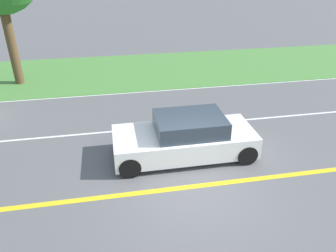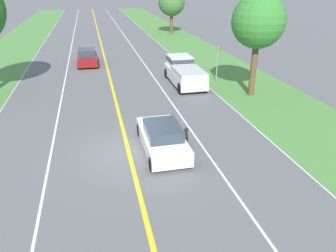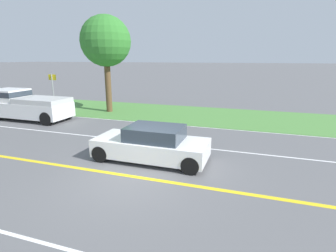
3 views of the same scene
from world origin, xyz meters
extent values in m
plane|color=#5B5B5E|center=(0.00, 0.00, 0.00)|extent=(400.00, 400.00, 0.00)
cube|color=yellow|center=(0.00, 0.00, 0.00)|extent=(0.18, 160.00, 0.01)
cube|color=white|center=(7.00, 0.00, 0.00)|extent=(0.14, 160.00, 0.01)
cube|color=white|center=(3.50, 0.00, 0.00)|extent=(0.10, 160.00, 0.01)
cube|color=white|center=(-3.50, 0.00, 0.00)|extent=(0.10, 160.00, 0.01)
cube|color=#4C843D|center=(10.00, 0.00, 0.01)|extent=(6.00, 160.00, 0.03)
cube|color=white|center=(1.57, -0.04, 0.50)|extent=(1.76, 4.27, 0.66)
cube|color=#2D3842|center=(1.57, -0.21, 1.08)|extent=(1.52, 2.05, 0.51)
cylinder|color=black|center=(2.36, 1.68, 0.31)|extent=(0.22, 0.63, 0.63)
cylinder|color=black|center=(2.36, -1.77, 0.31)|extent=(0.22, 0.63, 0.63)
cylinder|color=black|center=(0.77, 1.68, 0.31)|extent=(0.22, 0.63, 0.63)
cylinder|color=black|center=(0.77, -1.77, 0.31)|extent=(0.22, 0.63, 0.63)
ellipsoid|color=black|center=(2.74, 0.07, 0.51)|extent=(0.38, 0.64, 0.27)
cylinder|color=black|center=(2.88, 0.25, 0.19)|extent=(0.07, 0.07, 0.37)
cylinder|color=black|center=(2.74, -0.15, 0.19)|extent=(0.07, 0.07, 0.37)
cylinder|color=black|center=(2.75, 0.30, 0.19)|extent=(0.07, 0.07, 0.37)
cylinder|color=black|center=(2.61, -0.10, 0.19)|extent=(0.07, 0.07, 0.37)
cylinder|color=black|center=(2.83, 0.32, 0.62)|extent=(0.17, 0.20, 0.16)
sphere|color=black|center=(2.86, 0.42, 0.67)|extent=(0.26, 0.26, 0.21)
ellipsoid|color=#331E14|center=(2.91, 0.55, 0.66)|extent=(0.12, 0.12, 0.08)
cone|color=black|center=(2.91, 0.39, 0.75)|extent=(0.08, 0.08, 0.09)
cone|color=black|center=(2.80, 0.43, 0.75)|extent=(0.08, 0.08, 0.09)
cylinder|color=black|center=(2.61, -0.30, 0.55)|extent=(0.12, 0.23, 0.23)
cube|color=silver|center=(5.41, 9.72, 0.68)|extent=(1.97, 5.28, 0.88)
cube|color=silver|center=(5.41, 11.25, 1.49)|extent=(1.74, 1.99, 0.75)
cube|color=#2D3842|center=(5.41, 11.25, 1.60)|extent=(1.76, 2.02, 0.33)
cube|color=beige|center=(5.41, 8.62, 1.27)|extent=(1.93, 3.00, 0.31)
cylinder|color=black|center=(6.31, 11.81, 0.40)|extent=(0.22, 0.79, 0.79)
cylinder|color=black|center=(6.31, 7.64, 0.40)|extent=(0.22, 0.79, 0.79)
cylinder|color=black|center=(4.51, 11.81, 0.40)|extent=(0.22, 0.79, 0.79)
cylinder|color=black|center=(4.51, 7.64, 0.40)|extent=(0.22, 0.79, 0.79)
cube|color=maroon|center=(-1.67, 18.03, 0.49)|extent=(1.76, 4.35, 0.65)
cube|color=#2D3842|center=(-1.67, 18.21, 1.09)|extent=(1.52, 2.09, 0.56)
cylinder|color=black|center=(-2.46, 16.25, 0.30)|extent=(0.22, 0.61, 0.61)
cylinder|color=black|center=(-2.46, 19.81, 0.30)|extent=(0.22, 0.61, 0.61)
cylinder|color=black|center=(-0.88, 16.25, 0.30)|extent=(0.22, 0.61, 0.61)
cylinder|color=black|center=(-0.88, 19.81, 0.30)|extent=(0.22, 0.61, 0.61)
cylinder|color=brown|center=(9.17, 6.29, 1.89)|extent=(0.42, 0.42, 3.78)
sphere|color=#337A2D|center=(9.17, 6.29, 4.89)|extent=(3.42, 3.42, 3.42)
cylinder|color=brown|center=(10.38, 34.35, 1.55)|extent=(0.43, 0.43, 3.09)
sphere|color=#3D7033|center=(10.38, 34.35, 4.30)|extent=(3.73, 3.73, 3.73)
cylinder|color=gray|center=(8.14, 10.22, 1.34)|extent=(0.08, 0.08, 2.69)
cube|color=yellow|center=(8.19, 10.22, 2.44)|extent=(0.03, 0.64, 0.40)
camera|label=1|loc=(-6.79, 2.01, 5.63)|focal=35.00mm
camera|label=2|loc=(-1.25, -13.31, 7.32)|focal=35.00mm
camera|label=3|loc=(-7.14, -3.63, 3.79)|focal=28.00mm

